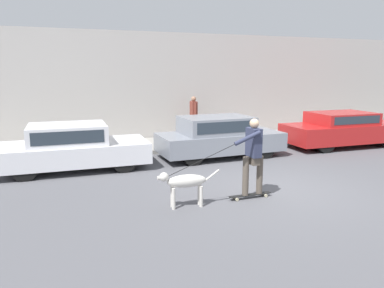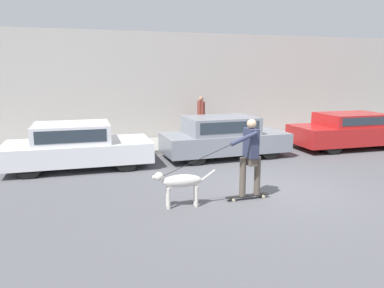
{
  "view_description": "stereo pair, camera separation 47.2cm",
  "coord_description": "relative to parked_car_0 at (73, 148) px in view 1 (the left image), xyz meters",
  "views": [
    {
      "loc": [
        -4.66,
        -7.21,
        2.71
      ],
      "look_at": [
        -1.49,
        1.23,
        0.95
      ],
      "focal_mm": 35.0,
      "sensor_mm": 36.0,
      "label": 1
    },
    {
      "loc": [
        -4.22,
        -7.37,
        2.71
      ],
      "look_at": [
        -1.49,
        1.23,
        0.95
      ],
      "focal_mm": 35.0,
      "sensor_mm": 36.0,
      "label": 2
    }
  ],
  "objects": [
    {
      "name": "ground_plane",
      "position": [
        4.19,
        -3.49,
        -0.62
      ],
      "size": [
        36.0,
        36.0,
        0.0
      ],
      "primitive_type": "plane",
      "color": "#545459"
    },
    {
      "name": "back_wall",
      "position": [
        4.19,
        3.72,
        1.47
      ],
      "size": [
        32.0,
        0.3,
        4.19
      ],
      "color": "#B2ADA8",
      "rests_on": "ground_plane"
    },
    {
      "name": "sidewalk_curb",
      "position": [
        4.19,
        2.31,
        -0.56
      ],
      "size": [
        30.0,
        2.49,
        0.13
      ],
      "color": "gray",
      "rests_on": "ground_plane"
    },
    {
      "name": "parked_car_0",
      "position": [
        0.0,
        0.0,
        0.0
      ],
      "size": [
        4.06,
        1.89,
        1.28
      ],
      "rotation": [
        0.0,
        0.0,
        -0.02
      ],
      "color": "black",
      "rests_on": "ground_plane"
    },
    {
      "name": "parked_car_1",
      "position": [
        4.47,
        -0.0,
        0.02
      ],
      "size": [
        3.98,
        1.75,
        1.31
      ],
      "rotation": [
        0.0,
        0.0,
        0.02
      ],
      "color": "black",
      "rests_on": "ground_plane"
    },
    {
      "name": "parked_car_2",
      "position": [
        9.48,
        0.0,
        -0.0
      ],
      "size": [
        4.59,
        1.89,
        1.25
      ],
      "rotation": [
        0.0,
        0.0,
        -0.03
      ],
      "color": "black",
      "rests_on": "ground_plane"
    },
    {
      "name": "dog",
      "position": [
        1.93,
        -3.9,
        -0.11
      ],
      "size": [
        1.29,
        0.34,
        0.75
      ],
      "rotation": [
        0.0,
        0.0,
        3.04
      ],
      "color": "beige",
      "rests_on": "ground_plane"
    },
    {
      "name": "skateboarder",
      "position": [
        3.47,
        -3.89,
        0.37
      ],
      "size": [
        2.42,
        0.56,
        1.73
      ],
      "rotation": [
        0.0,
        0.0,
        3.15
      ],
      "color": "beige",
      "rests_on": "ground_plane"
    },
    {
      "name": "pedestrian_with_bag",
      "position": [
        4.68,
        2.86,
        0.41
      ],
      "size": [
        0.23,
        0.67,
        1.63
      ],
      "rotation": [
        0.0,
        0.0,
        -0.07
      ],
      "color": "#3D4760",
      "rests_on": "sidewalk_curb"
    }
  ]
}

